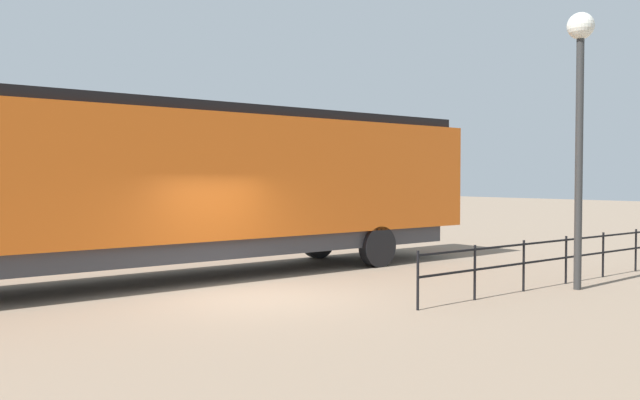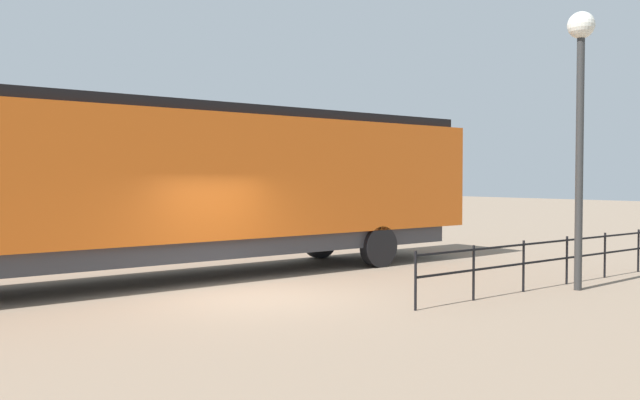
{
  "view_description": "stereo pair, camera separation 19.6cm",
  "coord_description": "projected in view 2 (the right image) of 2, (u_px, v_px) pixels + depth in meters",
  "views": [
    {
      "loc": [
        11.23,
        -7.22,
        2.4
      ],
      "look_at": [
        -0.94,
        2.45,
        1.88
      ],
      "focal_mm": 37.53,
      "sensor_mm": 36.0,
      "label": 1
    },
    {
      "loc": [
        11.36,
        -7.07,
        2.4
      ],
      "look_at": [
        -0.94,
        2.45,
        1.88
      ],
      "focal_mm": 37.53,
      "sensor_mm": 36.0,
      "label": 2
    }
  ],
  "objects": [
    {
      "name": "lamp_post",
      "position": [
        580.0,
        85.0,
        14.11
      ],
      "size": [
        0.57,
        0.57,
        5.9
      ],
      "color": "#2D2D2D",
      "rests_on": "ground_plane"
    },
    {
      "name": "platform_fence",
      "position": [
        567.0,
        253.0,
        15.0
      ],
      "size": [
        0.05,
        9.73,
        1.08
      ],
      "color": "black",
      "rests_on": "ground_plane"
    },
    {
      "name": "locomotive",
      "position": [
        180.0,
        182.0,
        15.7
      ],
      "size": [
        2.88,
        17.86,
        4.1
      ],
      "color": "orange",
      "rests_on": "ground_plane"
    },
    {
      "name": "ground_plane",
      "position": [
        252.0,
        297.0,
        13.38
      ],
      "size": [
        120.0,
        120.0,
        0.0
      ],
      "primitive_type": "plane",
      "color": "#84705B"
    }
  ]
}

